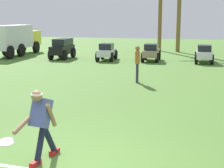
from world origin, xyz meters
TOP-DOWN VIEW (x-y plane):
  - frisbee_thrower at (-0.59, 0.24)m, footprint 0.57×1.07m
  - frisbee_in_flight at (-0.90, -0.45)m, footprint 0.32×0.32m
  - teammate_midfield at (-0.49, 8.78)m, footprint 0.27×0.50m
  - parked_car_slot_a at (-7.10, 16.02)m, footprint 1.25×2.44m
  - parked_car_slot_b at (-3.95, 15.91)m, footprint 1.28×2.28m
  - parked_car_slot_c at (-1.11, 16.30)m, footprint 1.21×2.25m
  - parked_car_slot_d at (2.14, 16.34)m, footprint 1.17×2.24m
  - box_truck at (-11.11, 16.97)m, footprint 1.76×5.97m
  - palm_tree_far_left at (-1.58, 23.36)m, footprint 3.72×3.03m

SIDE VIEW (x-z plane):
  - parked_car_slot_b at x=-3.95m, z-range 0.01..1.11m
  - parked_car_slot_c at x=-1.11m, z-range 0.01..1.11m
  - parked_car_slot_d at x=2.14m, z-range 0.01..1.11m
  - frisbee_in_flight at x=-0.90m, z-range 0.57..0.66m
  - parked_car_slot_a at x=-7.10m, z-range 0.05..1.39m
  - frisbee_thrower at x=-0.59m, z-range 0.09..1.51m
  - teammate_midfield at x=-0.49m, z-range 0.16..1.72m
  - box_truck at x=-11.11m, z-range 0.13..2.33m
  - palm_tree_far_left at x=-1.58m, z-range 0.61..7.08m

